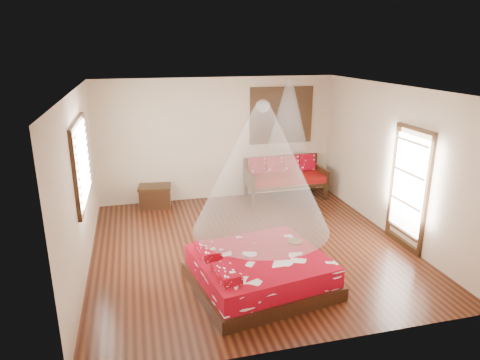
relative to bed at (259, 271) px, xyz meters
name	(u,v)px	position (x,y,z in m)	size (l,w,h in m)	color
room	(250,172)	(0.21, 1.33, 1.15)	(5.54, 5.54, 2.84)	black
bed	(259,271)	(0.00, 0.00, 0.00)	(2.19, 2.04, 0.63)	black
daybed	(284,176)	(1.73, 3.71, 0.27)	(1.87, 0.83, 0.96)	black
storage_chest	(155,196)	(-1.30, 3.78, 0.00)	(0.76, 0.60, 0.49)	black
shutter_panel	(281,115)	(1.73, 4.04, 1.65)	(1.52, 0.06, 1.32)	black
window_left	(82,162)	(-2.49, 1.53, 1.45)	(0.10, 1.74, 1.34)	black
glazed_door	(408,189)	(2.93, 0.73, 0.82)	(0.08, 1.02, 2.16)	black
wine_tray	(295,239)	(0.68, 0.31, 0.30)	(0.24, 0.24, 0.20)	brown
mosquito_net_main	(262,168)	(0.01, 0.00, 1.60)	(1.95, 1.95, 1.80)	white
mosquito_net_daybed	(289,114)	(1.73, 3.58, 1.75)	(0.91, 0.91, 1.50)	white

